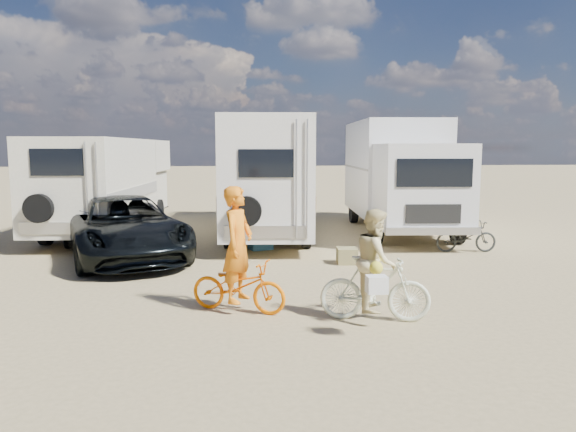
{
  "coord_description": "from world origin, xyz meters",
  "views": [
    {
      "loc": [
        -1.13,
        -9.96,
        2.68
      ],
      "look_at": [
        0.02,
        0.73,
        1.3
      ],
      "focal_mm": 33.22,
      "sensor_mm": 36.0,
      "label": 1
    }
  ],
  "objects": [
    {
      "name": "ground",
      "position": [
        0.0,
        0.0,
        0.0
      ],
      "size": [
        140.0,
        140.0,
        0.0
      ],
      "primitive_type": "plane",
      "color": "tan",
      "rests_on": "ground"
    },
    {
      "name": "rv_main",
      "position": [
        0.04,
        6.55,
        1.75
      ],
      "size": [
        3.02,
        8.39,
        3.49
      ],
      "primitive_type": null,
      "rotation": [
        0.0,
        0.0,
        -0.09
      ],
      "color": "silver",
      "rests_on": "ground"
    },
    {
      "name": "rv_left",
      "position": [
        -5.01,
        7.51,
        1.48
      ],
      "size": [
        2.98,
        8.09,
        2.95
      ],
      "primitive_type": null,
      "rotation": [
        0.0,
        0.0,
        -0.08
      ],
      "color": "white",
      "rests_on": "ground"
    },
    {
      "name": "box_truck",
      "position": [
        4.22,
        6.47,
        1.77
      ],
      "size": [
        3.13,
        7.42,
        3.55
      ],
      "primitive_type": null,
      "rotation": [
        0.0,
        0.0,
        -0.08
      ],
      "color": "silver",
      "rests_on": "ground"
    },
    {
      "name": "dark_suv",
      "position": [
        -3.75,
        3.23,
        0.75
      ],
      "size": [
        4.22,
        5.93,
        1.5
      ],
      "primitive_type": "imported",
      "rotation": [
        0.0,
        0.0,
        0.36
      ],
      "color": "black",
      "rests_on": "ground"
    },
    {
      "name": "bike_man",
      "position": [
        -1.03,
        -1.41,
        0.43
      ],
      "size": [
        1.73,
        1.2,
        0.86
      ],
      "primitive_type": "imported",
      "rotation": [
        0.0,
        0.0,
        1.14
      ],
      "color": "#EC6600",
      "rests_on": "ground"
    },
    {
      "name": "bike_woman",
      "position": [
        1.07,
        -2.12,
        0.51
      ],
      "size": [
        1.77,
        0.88,
        1.02
      ],
      "primitive_type": "imported",
      "rotation": [
        0.0,
        0.0,
        1.32
      ],
      "color": "beige",
      "rests_on": "ground"
    },
    {
      "name": "rider_man",
      "position": [
        -1.03,
        -1.41,
        0.95
      ],
      "size": [
        0.7,
        0.82,
        1.89
      ],
      "primitive_type": "imported",
      "rotation": [
        0.0,
        0.0,
        1.14
      ],
      "color": "orange",
      "rests_on": "ground"
    },
    {
      "name": "rider_woman",
      "position": [
        1.07,
        -2.12,
        0.79
      ],
      "size": [
        0.77,
        0.89,
        1.58
      ],
      "primitive_type": "imported",
      "rotation": [
        0.0,
        0.0,
        1.32
      ],
      "color": "#D7C589",
      "rests_on": "ground"
    },
    {
      "name": "bike_parked",
      "position": [
        4.89,
        3.02,
        0.41
      ],
      "size": [
        1.59,
        0.66,
        0.81
      ],
      "primitive_type": "imported",
      "rotation": [
        0.0,
        0.0,
        1.49
      ],
      "color": "#232623",
      "rests_on": "ground"
    },
    {
      "name": "cooler",
      "position": [
        -0.37,
        3.97,
        0.23
      ],
      "size": [
        0.68,
        0.58,
        0.46
      ],
      "primitive_type": "cube",
      "rotation": [
        0.0,
        0.0,
        0.33
      ],
      "color": "#2A628E",
      "rests_on": "ground"
    },
    {
      "name": "crate",
      "position": [
        1.54,
        2.0,
        0.18
      ],
      "size": [
        0.49,
        0.49,
        0.37
      ],
      "primitive_type": "cube",
      "rotation": [
        0.0,
        0.0,
        -0.07
      ],
      "color": "olive",
      "rests_on": "ground"
    }
  ]
}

